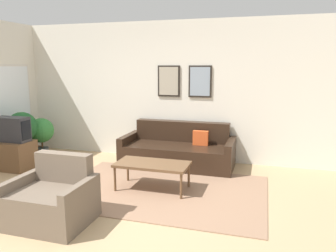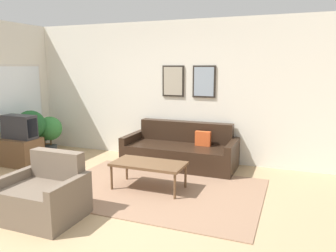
{
  "view_description": "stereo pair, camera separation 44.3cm",
  "coord_description": "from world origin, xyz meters",
  "px_view_note": "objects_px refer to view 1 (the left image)",
  "views": [
    {
      "loc": [
        2.13,
        -3.53,
        1.84
      ],
      "look_at": [
        0.59,
        1.63,
        0.85
      ],
      "focal_mm": 35.0,
      "sensor_mm": 36.0,
      "label": 1
    },
    {
      "loc": [
        2.55,
        -3.39,
        1.84
      ],
      "look_at": [
        0.59,
        1.63,
        0.85
      ],
      "focal_mm": 35.0,
      "sensor_mm": 36.0,
      "label": 2
    }
  ],
  "objects_px": {
    "coffee_table": "(152,165)",
    "armchair": "(53,200)",
    "couch": "(178,151)",
    "potted_plant_tall": "(22,129)",
    "tv": "(12,129)"
  },
  "relations": [
    {
      "from": "tv",
      "to": "potted_plant_tall",
      "type": "height_order",
      "value": "potted_plant_tall"
    },
    {
      "from": "coffee_table",
      "to": "armchair",
      "type": "distance_m",
      "value": 1.54
    },
    {
      "from": "coffee_table",
      "to": "tv",
      "type": "bearing_deg",
      "value": 174.72
    },
    {
      "from": "armchair",
      "to": "potted_plant_tall",
      "type": "distance_m",
      "value": 2.94
    },
    {
      "from": "tv",
      "to": "coffee_table",
      "type": "bearing_deg",
      "value": -5.28
    },
    {
      "from": "coffee_table",
      "to": "tv",
      "type": "height_order",
      "value": "tv"
    },
    {
      "from": "potted_plant_tall",
      "to": "tv",
      "type": "bearing_deg",
      "value": -70.28
    },
    {
      "from": "couch",
      "to": "coffee_table",
      "type": "xyz_separation_m",
      "value": [
        -0.05,
        -1.32,
        0.11
      ]
    },
    {
      "from": "couch",
      "to": "armchair",
      "type": "bearing_deg",
      "value": -107.8
    },
    {
      "from": "coffee_table",
      "to": "potted_plant_tall",
      "type": "height_order",
      "value": "potted_plant_tall"
    },
    {
      "from": "couch",
      "to": "tv",
      "type": "distance_m",
      "value": 3.03
    },
    {
      "from": "tv",
      "to": "armchair",
      "type": "bearing_deg",
      "value": -38.86
    },
    {
      "from": "couch",
      "to": "potted_plant_tall",
      "type": "xyz_separation_m",
      "value": [
        -2.95,
        -0.63,
        0.38
      ]
    },
    {
      "from": "couch",
      "to": "tv",
      "type": "xyz_separation_m",
      "value": [
        -2.79,
        -1.07,
        0.46
      ]
    },
    {
      "from": "coffee_table",
      "to": "armchair",
      "type": "xyz_separation_m",
      "value": [
        -0.79,
        -1.32,
        -0.11
      ]
    }
  ]
}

